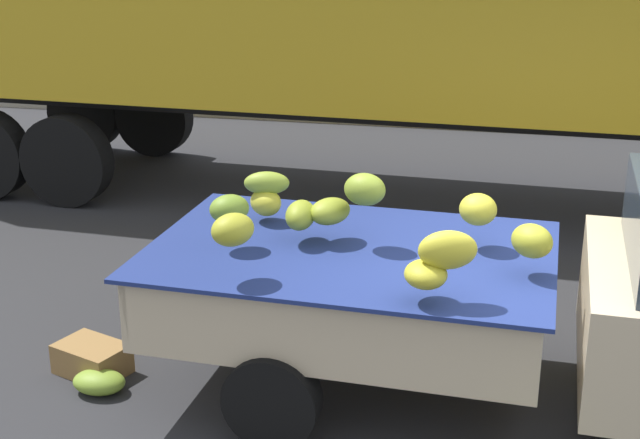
# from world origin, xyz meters

# --- Properties ---
(ground) EXTENTS (220.00, 220.00, 0.00)m
(ground) POSITION_xyz_m (0.00, 0.00, 0.00)
(ground) COLOR #28282B
(curb_strip) EXTENTS (80.00, 0.80, 0.16)m
(curb_strip) POSITION_xyz_m (0.00, 8.90, 0.08)
(curb_strip) COLOR gray
(curb_strip) RESTS_ON ground
(fallen_banana_bunch_near_tailgate) EXTENTS (0.40, 0.29, 0.17)m
(fallen_banana_bunch_near_tailgate) POSITION_xyz_m (-3.19, -0.31, 0.08)
(fallen_banana_bunch_near_tailgate) COLOR olive
(fallen_banana_bunch_near_tailgate) RESTS_ON ground
(produce_crate) EXTENTS (0.61, 0.51, 0.23)m
(produce_crate) POSITION_xyz_m (-3.37, -0.05, 0.12)
(produce_crate) COLOR olive
(produce_crate) RESTS_ON ground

